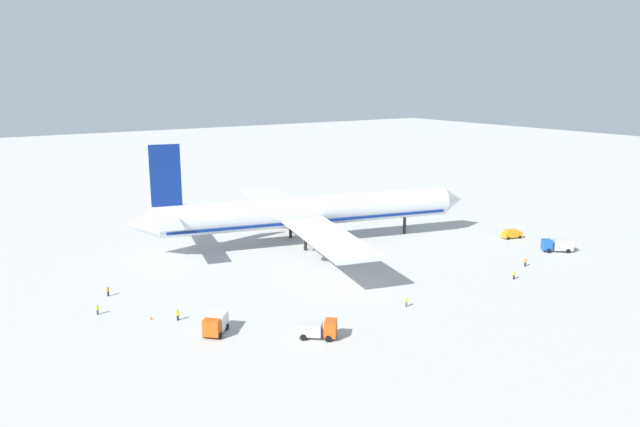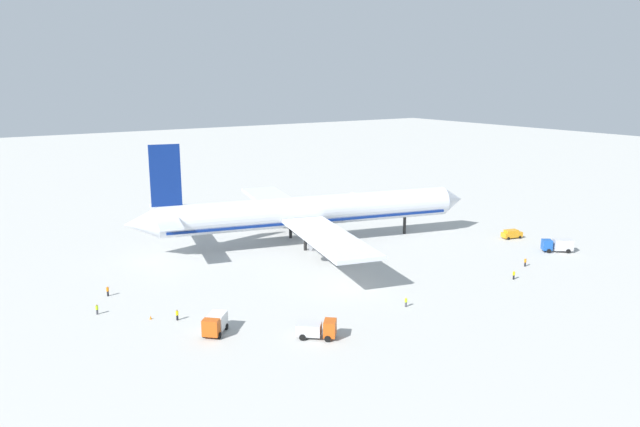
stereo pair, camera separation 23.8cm
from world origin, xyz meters
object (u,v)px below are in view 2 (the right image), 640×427
(service_truck_1, at_px, (558,245))
(ground_worker_0, at_px, (177,315))
(traffic_cone_1, at_px, (334,195))
(baggage_cart_0, at_px, (354,195))
(service_van, at_px, (512,234))
(airliner, at_px, (306,212))
(service_truck_2, at_px, (317,329))
(ground_worker_4, at_px, (525,262))
(ground_worker_1, at_px, (514,275))
(ground_worker_3, at_px, (406,302))
(ground_worker_5, at_px, (108,291))
(ground_worker_2, at_px, (97,309))
(traffic_cone_0, at_px, (151,317))
(service_truck_0, at_px, (215,323))

(service_truck_1, relative_size, ground_worker_0, 3.71)
(service_truck_1, xyz_separation_m, traffic_cone_1, (-4.43, 74.97, -1.24))
(traffic_cone_1, bearing_deg, baggage_cart_0, -49.14)
(service_van, bearing_deg, traffic_cone_1, 94.80)
(airliner, height_order, traffic_cone_1, airliner)
(service_truck_2, height_order, traffic_cone_1, service_truck_2)
(baggage_cart_0, bearing_deg, service_truck_1, -89.75)
(service_van, xyz_separation_m, ground_worker_4, (-14.61, -15.18, -0.18))
(traffic_cone_1, bearing_deg, ground_worker_0, -138.40)
(service_truck_2, height_order, ground_worker_0, service_truck_2)
(ground_worker_1, bearing_deg, ground_worker_3, 178.54)
(airliner, height_order, ground_worker_1, airliner)
(ground_worker_5, bearing_deg, airliner, 12.13)
(baggage_cart_0, bearing_deg, airliner, -138.11)
(service_truck_2, height_order, ground_worker_3, service_truck_2)
(baggage_cart_0, xyz_separation_m, ground_worker_5, (-84.57, -45.22, 0.05))
(service_truck_1, height_order, ground_worker_2, service_truck_1)
(airliner, distance_m, service_truck_1, 53.16)
(service_truck_1, relative_size, ground_worker_1, 3.72)
(traffic_cone_0, distance_m, traffic_cone_1, 100.39)
(ground_worker_1, height_order, ground_worker_2, ground_worker_1)
(airliner, relative_size, service_truck_2, 13.41)
(baggage_cart_0, height_order, ground_worker_5, ground_worker_5)
(ground_worker_2, bearing_deg, service_truck_1, -11.39)
(service_van, height_order, ground_worker_3, service_van)
(baggage_cart_0, xyz_separation_m, ground_worker_3, (-46.51, -76.12, -0.02))
(ground_worker_0, relative_size, ground_worker_4, 0.99)
(baggage_cart_0, bearing_deg, service_truck_0, -137.73)
(service_truck_1, xyz_separation_m, ground_worker_5, (-84.88, 24.98, -0.64))
(baggage_cart_0, distance_m, ground_worker_0, 99.73)
(ground_worker_2, xyz_separation_m, traffic_cone_1, (83.91, 57.18, -0.53))
(service_truck_1, xyz_separation_m, ground_worker_2, (-88.34, 17.79, -0.71))
(ground_worker_3, bearing_deg, service_truck_2, -173.72)
(service_van, distance_m, traffic_cone_1, 62.73)
(ground_worker_0, distance_m, ground_worker_2, 13.00)
(ground_worker_1, distance_m, traffic_cone_1, 83.36)
(airliner, relative_size, ground_worker_0, 45.67)
(service_van, distance_m, ground_worker_2, 89.32)
(airliner, xyz_separation_m, traffic_cone_1, (35.53, 40.33, -6.72))
(ground_worker_2, bearing_deg, traffic_cone_0, -45.82)
(service_truck_0, xyz_separation_m, service_van, (76.93, 11.18, -0.49))
(ground_worker_2, xyz_separation_m, ground_worker_3, (41.52, -23.71, -0.00))
(service_truck_0, bearing_deg, service_truck_1, -0.97)
(baggage_cart_0, distance_m, ground_worker_5, 95.90)
(traffic_cone_0, bearing_deg, service_van, 0.73)
(service_van, relative_size, traffic_cone_1, 8.97)
(airliner, xyz_separation_m, ground_worker_1, (18.14, -41.19, -6.15))
(ground_worker_1, height_order, ground_worker_5, ground_worker_5)
(ground_worker_4, distance_m, traffic_cone_0, 69.79)
(ground_worker_4, height_order, traffic_cone_1, ground_worker_4)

